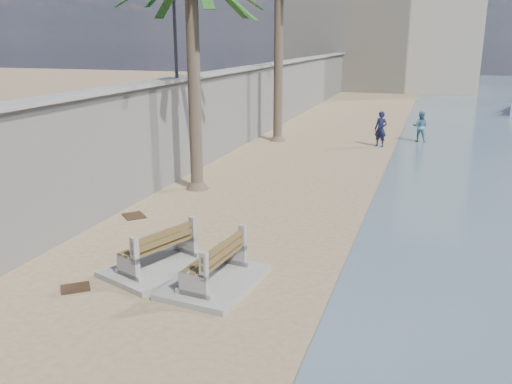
# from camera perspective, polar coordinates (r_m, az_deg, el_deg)

# --- Properties ---
(seawall) EXTENTS (0.45, 70.00, 3.50)m
(seawall) POSITION_cam_1_polar(r_m,az_deg,el_deg) (27.24, -0.77, 9.16)
(seawall) COLOR gray
(seawall) RESTS_ON ground_plane
(wall_cap) EXTENTS (0.80, 70.00, 0.12)m
(wall_cap) POSITION_cam_1_polar(r_m,az_deg,el_deg) (27.09, -0.78, 12.94)
(wall_cap) COLOR gray
(wall_cap) RESTS_ON seawall
(end_building) EXTENTS (18.00, 12.00, 14.00)m
(end_building) POSITION_cam_1_polar(r_m,az_deg,el_deg) (57.87, 13.38, 17.58)
(end_building) COLOR #B7AA93
(end_building) RESTS_ON ground_plane
(bench_near) EXTENTS (1.83, 2.49, 0.98)m
(bench_near) POSITION_cam_1_polar(r_m,az_deg,el_deg) (11.37, -4.36, -7.71)
(bench_near) COLOR gray
(bench_near) RESTS_ON ground_plane
(bench_far) EXTENTS (2.29, 2.72, 0.97)m
(bench_far) POSITION_cam_1_polar(r_m,az_deg,el_deg) (12.23, -10.18, -6.22)
(bench_far) COLOR gray
(bench_far) RESTS_ON ground_plane
(person_a) EXTENTS (0.82, 0.69, 1.92)m
(person_a) POSITION_cam_1_polar(r_m,az_deg,el_deg) (26.21, 13.01, 6.73)
(person_a) COLOR #141838
(person_a) RESTS_ON ground_plane
(person_b) EXTENTS (0.84, 0.67, 1.67)m
(person_b) POSITION_cam_1_polar(r_m,az_deg,el_deg) (27.99, 16.92, 6.77)
(person_b) COLOR teal
(person_b) RESTS_ON ground_plane
(debris_c) EXTENTS (0.88, 0.87, 0.03)m
(debris_c) POSITION_cam_1_polar(r_m,az_deg,el_deg) (16.07, -12.71, -2.46)
(debris_c) COLOR #382616
(debris_c) RESTS_ON ground_plane
(debris_d) EXTENTS (0.73, 0.71, 0.03)m
(debris_d) POSITION_cam_1_polar(r_m,az_deg,el_deg) (11.93, -18.47, -9.55)
(debris_d) COLOR #382616
(debris_d) RESTS_ON ground_plane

